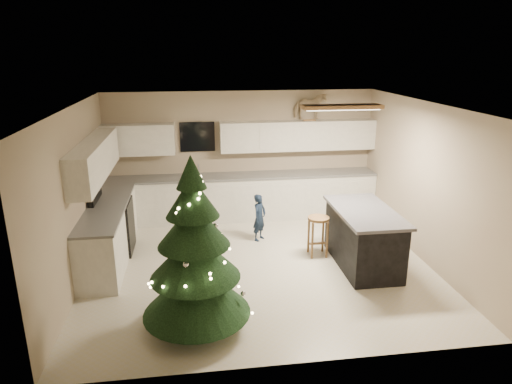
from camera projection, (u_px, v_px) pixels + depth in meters
ground_plane at (259, 265)px, 7.51m from camera, size 5.50×5.50×0.00m
room_shell at (261, 161)px, 6.99m from camera, size 5.52×5.02×2.61m
cabinetry at (200, 193)px, 8.72m from camera, size 5.50×3.20×2.00m
island at (363, 237)px, 7.39m from camera, size 0.90×1.70×0.95m
bar_stool at (318, 227)px, 7.72m from camera, size 0.36×0.36×0.69m
christmas_tree at (195, 260)px, 5.59m from camera, size 1.41×1.36×2.25m
toddler at (259, 217)px, 8.38m from camera, size 0.37×0.38×0.88m
rocking_horse at (310, 106)px, 9.20m from camera, size 0.64×0.32×0.55m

